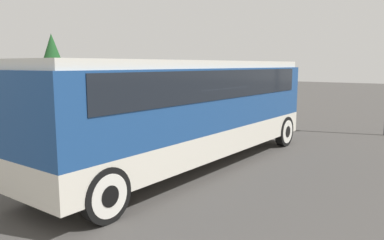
{
  "coord_description": "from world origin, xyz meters",
  "views": [
    {
      "loc": [
        -9.12,
        -6.77,
        3.16
      ],
      "look_at": [
        0.0,
        0.0,
        1.47
      ],
      "focal_mm": 35.0,
      "sensor_mm": 36.0,
      "label": 1
    }
  ],
  "objects_px": {
    "parked_car_near": "(161,111)",
    "parked_car_far": "(112,110)",
    "parked_car_mid": "(57,123)",
    "tour_bus": "(194,103)"
  },
  "relations": [
    {
      "from": "parked_car_near",
      "to": "parked_car_far",
      "type": "height_order",
      "value": "parked_car_far"
    },
    {
      "from": "parked_car_mid",
      "to": "parked_car_far",
      "type": "relative_size",
      "value": 1.05
    },
    {
      "from": "parked_car_mid",
      "to": "parked_car_far",
      "type": "xyz_separation_m",
      "value": [
        4.29,
        1.29,
        0.08
      ]
    },
    {
      "from": "tour_bus",
      "to": "parked_car_mid",
      "type": "xyz_separation_m",
      "value": [
        0.1,
        7.43,
        -1.32
      ]
    },
    {
      "from": "parked_car_near",
      "to": "parked_car_far",
      "type": "distance_m",
      "value": 2.71
    },
    {
      "from": "parked_car_mid",
      "to": "parked_car_far",
      "type": "height_order",
      "value": "parked_car_far"
    },
    {
      "from": "tour_bus",
      "to": "parked_car_far",
      "type": "xyz_separation_m",
      "value": [
        4.38,
        8.73,
        -1.24
      ]
    },
    {
      "from": "parked_car_far",
      "to": "parked_car_mid",
      "type": "bearing_deg",
      "value": -163.22
    },
    {
      "from": "parked_car_far",
      "to": "tour_bus",
      "type": "bearing_deg",
      "value": -116.67
    },
    {
      "from": "tour_bus",
      "to": "parked_car_far",
      "type": "relative_size",
      "value": 2.72
    }
  ]
}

